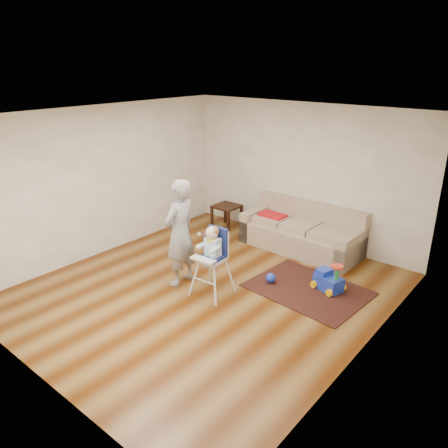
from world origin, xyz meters
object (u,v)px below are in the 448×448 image
Objects in this scene: toy_ball at (271,278)px; adult at (180,233)px; sofa at (301,228)px; high_chair at (212,262)px; side_table at (227,217)px; ride_on_toy at (329,276)px.

toy_ball is 1.65m from adult.
sofa is at bearing 102.69° from toy_ball.
sofa is at bearing 81.79° from high_chair.
side_table is 2.85m from high_chair.
toy_ball is at bearing -76.13° from sofa.
adult is (-0.81, -2.39, 0.43)m from sofa.
toy_ball is at bearing 122.88° from adult.
toy_ball is (-0.82, -0.40, -0.16)m from ride_on_toy.
side_table reaches higher than toy_ball.
adult is (-1.97, -1.30, 0.62)m from ride_on_toy.
adult is (1.00, -2.37, 0.61)m from side_table.
side_table is 2.65m from adult.
toy_ball is 0.09× the size of adult.
adult reaches higher than sofa.
adult is (-1.14, -0.90, 0.77)m from toy_ball.
side_table reaches higher than ride_on_toy.
toy_ball is at bearing -34.57° from side_table.
ride_on_toy is (1.16, -1.09, -0.19)m from sofa.
side_table is 1.07× the size of ride_on_toy.
adult is (-0.63, -0.05, 0.33)m from high_chair.
sofa is 2.34m from high_chair.
sofa reaches higher than side_table.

